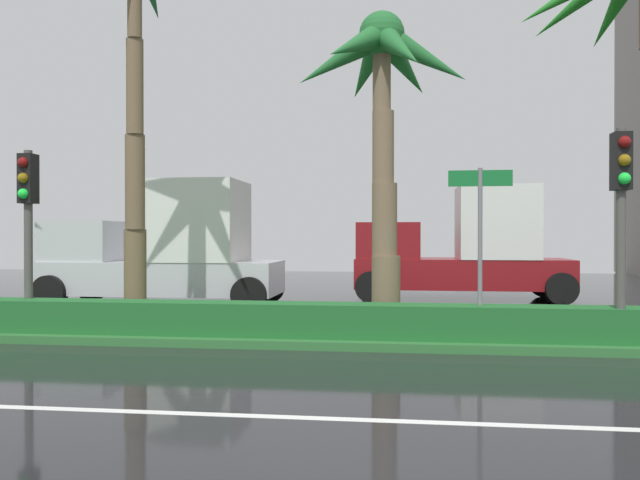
{
  "coord_description": "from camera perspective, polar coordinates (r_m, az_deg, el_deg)",
  "views": [
    {
      "loc": [
        0.38,
        -4.87,
        1.97
      ],
      "look_at": [
        -1.98,
        13.51,
        1.84
      ],
      "focal_mm": 36.25,
      "sensor_mm": 36.0,
      "label": 1
    }
  ],
  "objects": [
    {
      "name": "median_strip",
      "position": [
        13.01,
        5.63,
        -7.97
      ],
      "size": [
        85.5,
        4.0,
        0.15
      ],
      "primitive_type": "cube",
      "color": "#2D6B33",
      "rests_on": "ground_plane"
    },
    {
      "name": "near_lane_divider_stripe",
      "position": [
        7.16,
        4.16,
        -15.56
      ],
      "size": [
        81.0,
        0.14,
        0.01
      ],
      "primitive_type": "cube",
      "color": "white",
      "rests_on": "ground_plane"
    },
    {
      "name": "palm_tree_centre_left",
      "position": [
        13.1,
        5.53,
        13.23
      ],
      "size": [
        3.56,
        3.49,
        6.24
      ],
      "color": "brown",
      "rests_on": "median_strip"
    },
    {
      "name": "box_truck_following",
      "position": [
        20.22,
        12.54,
        -0.8
      ],
      "size": [
        6.4,
        2.64,
        3.46
      ],
      "rotation": [
        0.0,
        0.0,
        3.14
      ],
      "color": "maroon",
      "rests_on": "ground_plane"
    },
    {
      "name": "median_hedge",
      "position": [
        11.58,
        5.43,
        -7.14
      ],
      "size": [
        76.5,
        0.7,
        0.6
      ],
      "color": "#1E6028",
      "rests_on": "median_strip"
    },
    {
      "name": "ground_plane",
      "position": [
        14.02,
        5.75,
        -7.88
      ],
      "size": [
        90.0,
        42.0,
        0.1
      ],
      "primitive_type": "cube",
      "color": "black"
    },
    {
      "name": "street_name_sign",
      "position": [
        11.62,
        13.95,
        0.93
      ],
      "size": [
        1.1,
        0.08,
        3.0
      ],
      "color": "slate",
      "rests_on": "median_strip"
    },
    {
      "name": "traffic_signal_median_right",
      "position": [
        11.83,
        25.06,
        3.57
      ],
      "size": [
        0.28,
        0.43,
        3.6
      ],
      "color": "#4C4C47",
      "rests_on": "median_strip"
    },
    {
      "name": "box_truck_lead",
      "position": [
        18.34,
        -13.41,
        -0.92
      ],
      "size": [
        6.4,
        2.64,
        3.46
      ],
      "rotation": [
        0.0,
        0.0,
        3.14
      ],
      "color": "silver",
      "rests_on": "ground_plane"
    },
    {
      "name": "traffic_signal_median_left",
      "position": [
        13.73,
        -24.4,
        2.75
      ],
      "size": [
        0.28,
        0.43,
        3.47
      ],
      "color": "#4C4C47",
      "rests_on": "median_strip"
    }
  ]
}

